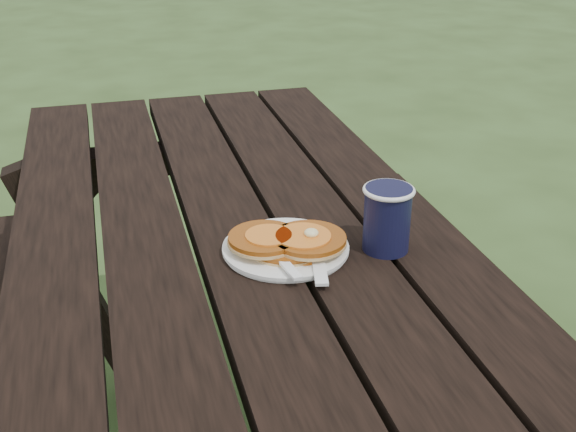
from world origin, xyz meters
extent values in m
cube|color=black|center=(0.00, 0.00, 0.73)|extent=(0.75, 1.80, 0.04)
cube|color=black|center=(0.55, 0.00, 0.43)|extent=(0.25, 1.80, 0.04)
cylinder|color=white|center=(0.07, -0.02, 0.76)|extent=(0.26, 0.26, 0.01)
cylinder|color=#9C4B11|center=(0.06, -0.03, 0.77)|extent=(0.12, 0.12, 0.01)
cylinder|color=#9C4B11|center=(0.03, -0.02, 0.78)|extent=(0.12, 0.12, 0.01)
cylinder|color=#9C4B11|center=(0.10, -0.04, 0.78)|extent=(0.12, 0.12, 0.01)
cylinder|color=#CB681D|center=(0.09, -0.04, 0.79)|extent=(0.09, 0.09, 0.00)
ellipsoid|color=#F4E59E|center=(0.10, -0.04, 0.79)|extent=(0.02, 0.02, 0.01)
cube|color=white|center=(0.11, -0.07, 0.76)|extent=(0.06, 0.18, 0.00)
cylinder|color=black|center=(0.23, -0.06, 0.81)|extent=(0.08, 0.08, 0.11)
torus|color=white|center=(0.23, -0.06, 0.86)|extent=(0.08, 0.08, 0.01)
cylinder|color=black|center=(0.23, -0.06, 0.85)|extent=(0.07, 0.07, 0.01)
camera|label=1|loc=(-0.20, -1.03, 1.32)|focal=45.00mm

